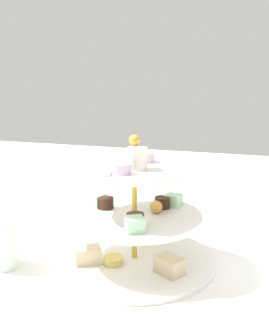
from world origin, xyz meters
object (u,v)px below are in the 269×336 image
Objects in this scene: water_glass_mid_back at (4,245)px; butter_knife_right at (218,218)px; tiered_serving_stand at (134,226)px; teacup_with_saucer at (125,204)px; water_glass_short_left at (69,209)px.

butter_knife_right is at bearing 138.18° from water_glass_mid_back.
butter_knife_right is at bearing 157.85° from tiered_serving_stand.
water_glass_mid_back is at bearing -68.17° from tiered_serving_stand.
tiered_serving_stand is 3.41× the size of teacup_with_saucer.
teacup_with_saucer reaches higher than butter_knife_right.
water_glass_short_left is 0.15m from teacup_with_saucer.
water_glass_mid_back is (0.35, -0.11, 0.02)m from teacup_with_saucer.
teacup_with_saucer is 0.53× the size of butter_knife_right.
tiered_serving_stand is at bearing 54.59° from water_glass_short_left.
teacup_with_saucer is 0.37m from water_glass_mid_back.
butter_knife_right is at bearing 112.31° from water_glass_short_left.
butter_knife_right is (-0.14, 0.34, -0.03)m from water_glass_short_left.
tiered_serving_stand is 1.80× the size of butter_knife_right.
tiered_serving_stand is 4.55× the size of water_glass_short_left.
teacup_with_saucer is 1.06× the size of water_glass_mid_back.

